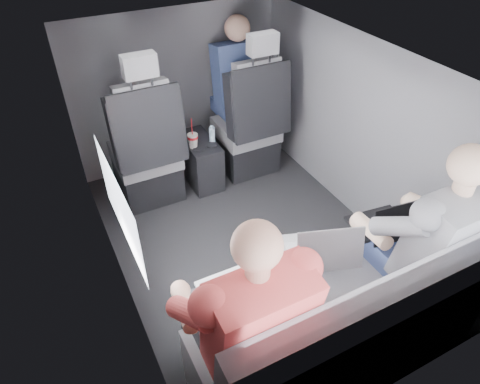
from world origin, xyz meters
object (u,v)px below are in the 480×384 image
passenger_rear_left (243,317)px  passenger_front_right (238,79)px  laptop_black (386,223)px  center_console (200,161)px  front_seat_left (147,157)px  rear_bench (347,329)px  laptop_white (239,290)px  water_bottle (212,134)px  passenger_rear_right (420,239)px  soda_cup (193,140)px  laptop_silver (318,249)px  front_seat_right (249,130)px

passenger_rear_left → passenger_front_right: bearing=63.5°
laptop_black → center_console: bearing=104.8°
front_seat_left → rear_bench: (0.45, -1.90, -0.09)m
front_seat_left → passenger_rear_left: 1.83m
laptop_white → passenger_front_right: 2.15m
center_console → passenger_front_right: 0.76m
water_bottle → passenger_rear_right: size_ratio=0.11×
laptop_white → water_bottle: bearing=70.1°
soda_cup → passenger_rear_right: bearing=-72.1°
front_seat_left → laptop_black: front_seat_left is taller
front_seat_left → rear_bench: size_ratio=0.79×
laptop_black → passenger_rear_right: (0.05, -0.19, 0.02)m
laptop_white → laptop_silver: 0.48m
front_seat_left → passenger_rear_right: (0.94, -1.81, 0.25)m
laptop_silver → laptop_black: 0.46m
laptop_black → passenger_front_right: size_ratio=0.40×
front_seat_left → soda_cup: 0.38m
center_console → passenger_front_right: bearing=24.8°
laptop_black → front_seat_right: bearing=89.6°
center_console → rear_bench: rear_bench is taller
laptop_white → passenger_rear_left: passenger_rear_left is taller
front_seat_right → center_console: (-0.45, 0.04, -0.20)m
laptop_white → laptop_silver: laptop_white is taller
front_seat_left → passenger_front_right: bearing=15.6°
center_console → passenger_rear_right: passenger_rear_right is taller
center_console → water_bottle: bearing=-34.7°
passenger_rear_right → laptop_white: bearing=171.6°
passenger_rear_right → soda_cup: bearing=107.9°
front_seat_left → laptop_black: bearing=-61.2°
front_seat_right → front_seat_left: bearing=180.0°
front_seat_left → soda_cup: front_seat_left is taller
rear_bench → water_bottle: rear_bench is taller
front_seat_left → laptop_silver: front_seat_left is taller
front_seat_left → passenger_rear_left: bearing=-93.4°
front_seat_right → passenger_front_right: 0.44m
front_seat_right → laptop_silver: 1.69m
center_console → passenger_rear_right: bearing=-75.1°
center_console → laptop_silver: size_ratio=1.19×
water_bottle → passenger_rear_left: size_ratio=0.11×
rear_bench → laptop_white: size_ratio=4.91×
front_seat_right → passenger_rear_left: bearing=-119.2°
soda_cup → laptop_white: (-0.42, -1.63, 0.17)m
center_console → rear_bench: (-0.00, -1.94, 0.11)m
passenger_rear_left → passenger_rear_right: 1.05m
front_seat_right → laptop_black: size_ratio=3.73×
front_seat_left → passenger_front_right: passenger_front_right is taller
soda_cup → passenger_rear_right: 1.87m
front_seat_right → passenger_front_right: (0.02, 0.26, 0.36)m
soda_cup → passenger_front_right: bearing=28.1°
front_seat_right → passenger_front_right: passenger_front_right is taller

